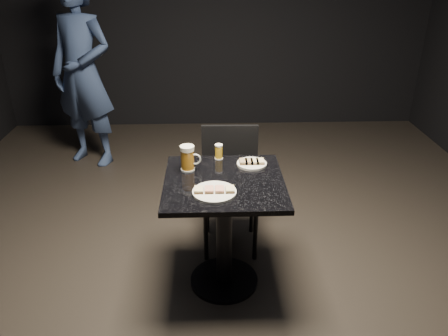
{
  "coord_description": "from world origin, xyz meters",
  "views": [
    {
      "loc": [
        -0.08,
        -2.25,
        1.93
      ],
      "look_at": [
        0.0,
        0.02,
        0.82
      ],
      "focal_mm": 35.0,
      "sensor_mm": 36.0,
      "label": 1
    }
  ],
  "objects_px": {
    "plate_large": "(214,192)",
    "beer_mug": "(188,158)",
    "patron": "(83,74)",
    "chair": "(230,180)",
    "beer_tumbler": "(219,152)",
    "plate_small": "(252,164)",
    "table": "(224,216)"
  },
  "relations": [
    {
      "from": "plate_large",
      "to": "beer_mug",
      "type": "height_order",
      "value": "beer_mug"
    },
    {
      "from": "patron",
      "to": "chair",
      "type": "xyz_separation_m",
      "value": [
        1.35,
        -1.47,
        -0.41
      ]
    },
    {
      "from": "beer_mug",
      "to": "beer_tumbler",
      "type": "relative_size",
      "value": 1.61
    },
    {
      "from": "plate_large",
      "to": "plate_small",
      "type": "relative_size",
      "value": 1.31
    },
    {
      "from": "beer_mug",
      "to": "chair",
      "type": "height_order",
      "value": "beer_mug"
    },
    {
      "from": "plate_large",
      "to": "beer_mug",
      "type": "distance_m",
      "value": 0.34
    },
    {
      "from": "patron",
      "to": "beer_mug",
      "type": "relative_size",
      "value": 11.51
    },
    {
      "from": "plate_large",
      "to": "chair",
      "type": "height_order",
      "value": "chair"
    },
    {
      "from": "patron",
      "to": "table",
      "type": "xyz_separation_m",
      "value": [
        1.29,
        -1.94,
        -0.4
      ]
    },
    {
      "from": "plate_large",
      "to": "beer_tumbler",
      "type": "xyz_separation_m",
      "value": [
        0.04,
        0.45,
        0.04
      ]
    },
    {
      "from": "beer_mug",
      "to": "beer_tumbler",
      "type": "bearing_deg",
      "value": 39.7
    },
    {
      "from": "beer_mug",
      "to": "beer_tumbler",
      "type": "height_order",
      "value": "beer_mug"
    },
    {
      "from": "table",
      "to": "beer_mug",
      "type": "bearing_deg",
      "value": 145.83
    },
    {
      "from": "plate_large",
      "to": "patron",
      "type": "relative_size",
      "value": 0.13
    },
    {
      "from": "table",
      "to": "plate_small",
      "type": "bearing_deg",
      "value": 48.46
    },
    {
      "from": "beer_tumbler",
      "to": "plate_small",
      "type": "bearing_deg",
      "value": -26.2
    },
    {
      "from": "patron",
      "to": "chair",
      "type": "relative_size",
      "value": 2.09
    },
    {
      "from": "plate_large",
      "to": "beer_mug",
      "type": "relative_size",
      "value": 1.55
    },
    {
      "from": "plate_small",
      "to": "beer_tumbler",
      "type": "distance_m",
      "value": 0.23
    },
    {
      "from": "beer_mug",
      "to": "chair",
      "type": "bearing_deg",
      "value": 50.39
    },
    {
      "from": "beer_tumbler",
      "to": "plate_large",
      "type": "bearing_deg",
      "value": -94.48
    },
    {
      "from": "table",
      "to": "plate_large",
      "type": "bearing_deg",
      "value": -111.36
    },
    {
      "from": "plate_small",
      "to": "beer_mug",
      "type": "xyz_separation_m",
      "value": [
        -0.39,
        -0.06,
        0.07
      ]
    },
    {
      "from": "beer_mug",
      "to": "beer_tumbler",
      "type": "xyz_separation_m",
      "value": [
        0.19,
        0.16,
        -0.03
      ]
    },
    {
      "from": "patron",
      "to": "plate_large",
      "type": "bearing_deg",
      "value": -36.38
    },
    {
      "from": "plate_small",
      "to": "patron",
      "type": "relative_size",
      "value": 0.1
    },
    {
      "from": "plate_small",
      "to": "chair",
      "type": "height_order",
      "value": "chair"
    },
    {
      "from": "patron",
      "to": "chair",
      "type": "bearing_deg",
      "value": -24.26
    },
    {
      "from": "patron",
      "to": "beer_tumbler",
      "type": "distance_m",
      "value": 2.07
    },
    {
      "from": "plate_large",
      "to": "table",
      "type": "bearing_deg",
      "value": 68.64
    },
    {
      "from": "plate_large",
      "to": "patron",
      "type": "distance_m",
      "value": 2.43
    },
    {
      "from": "table",
      "to": "beer_mug",
      "type": "xyz_separation_m",
      "value": [
        -0.21,
        0.15,
        0.32
      ]
    }
  ]
}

